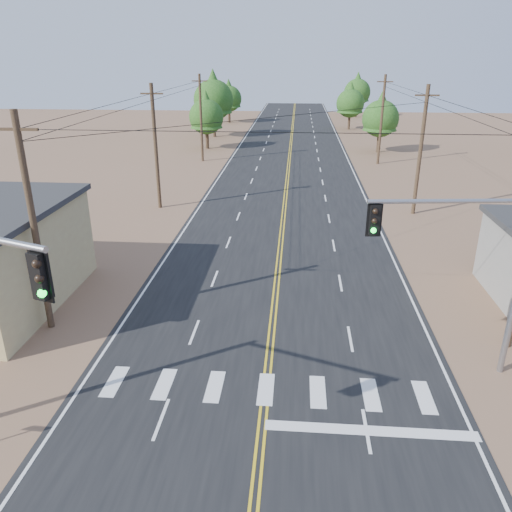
# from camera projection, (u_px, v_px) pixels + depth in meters

# --- Properties ---
(road) EXTENTS (15.00, 200.00, 0.02)m
(road) POSITION_uv_depth(u_px,v_px,m) (283.00, 217.00, 39.60)
(road) COLOR black
(road) RESTS_ON ground
(utility_pole_left_near) EXTENTS (1.80, 0.30, 10.00)m
(utility_pole_left_near) POSITION_uv_depth(u_px,v_px,m) (34.00, 224.00, 21.85)
(utility_pole_left_near) COLOR #4C3826
(utility_pole_left_near) RESTS_ON ground
(utility_pole_left_mid) EXTENTS (1.80, 0.30, 10.00)m
(utility_pole_left_mid) POSITION_uv_depth(u_px,v_px,m) (156.00, 146.00, 40.32)
(utility_pole_left_mid) COLOR #4C3826
(utility_pole_left_mid) RESTS_ON ground
(utility_pole_left_far) EXTENTS (1.80, 0.30, 10.00)m
(utility_pole_left_far) POSITION_uv_depth(u_px,v_px,m) (201.00, 118.00, 58.80)
(utility_pole_left_far) COLOR #4C3826
(utility_pole_left_far) RESTS_ON ground
(utility_pole_right_mid) EXTENTS (1.80, 0.30, 10.00)m
(utility_pole_right_mid) POSITION_uv_depth(u_px,v_px,m) (421.00, 150.00, 38.74)
(utility_pole_right_mid) COLOR #4C3826
(utility_pole_right_mid) RESTS_ON ground
(utility_pole_right_far) EXTENTS (1.80, 0.30, 10.00)m
(utility_pole_right_far) POSITION_uv_depth(u_px,v_px,m) (382.00, 119.00, 57.21)
(utility_pole_right_far) COLOR #4C3826
(utility_pole_right_far) RESTS_ON ground
(signal_mast_right) EXTENTS (6.15, 1.00, 7.42)m
(signal_mast_right) POSITION_uv_depth(u_px,v_px,m) (477.00, 258.00, 18.49)
(signal_mast_right) COLOR gray
(signal_mast_right) RESTS_ON ground
(tree_left_near) EXTENTS (4.63, 4.63, 7.71)m
(tree_left_near) POSITION_uv_depth(u_px,v_px,m) (206.00, 113.00, 66.87)
(tree_left_near) COLOR #3F2D1E
(tree_left_near) RESTS_ON ground
(tree_left_mid) EXTENTS (6.07, 6.07, 10.11)m
(tree_left_mid) POSITION_uv_depth(u_px,v_px,m) (213.00, 96.00, 76.20)
(tree_left_mid) COLOR #3F2D1E
(tree_left_mid) RESTS_ON ground
(tree_left_far) EXTENTS (4.74, 4.74, 7.91)m
(tree_left_far) POSITION_uv_depth(u_px,v_px,m) (229.00, 96.00, 93.03)
(tree_left_far) COLOR #3F2D1E
(tree_left_far) RESTS_ON ground
(tree_right_near) EXTENTS (4.70, 4.70, 7.83)m
(tree_right_near) POSITION_uv_depth(u_px,v_px,m) (381.00, 115.00, 64.37)
(tree_right_near) COLOR #3F2D1E
(tree_right_near) RESTS_ON ground
(tree_right_mid) EXTENTS (4.70, 4.70, 7.84)m
(tree_right_mid) POSITION_uv_depth(u_px,v_px,m) (350.00, 100.00, 84.50)
(tree_right_mid) COLOR #3F2D1E
(tree_right_mid) RESTS_ON ground
(tree_right_far) EXTENTS (5.32, 5.32, 8.87)m
(tree_right_far) POSITION_uv_depth(u_px,v_px,m) (357.00, 89.00, 101.04)
(tree_right_far) COLOR #3F2D1E
(tree_right_far) RESTS_ON ground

